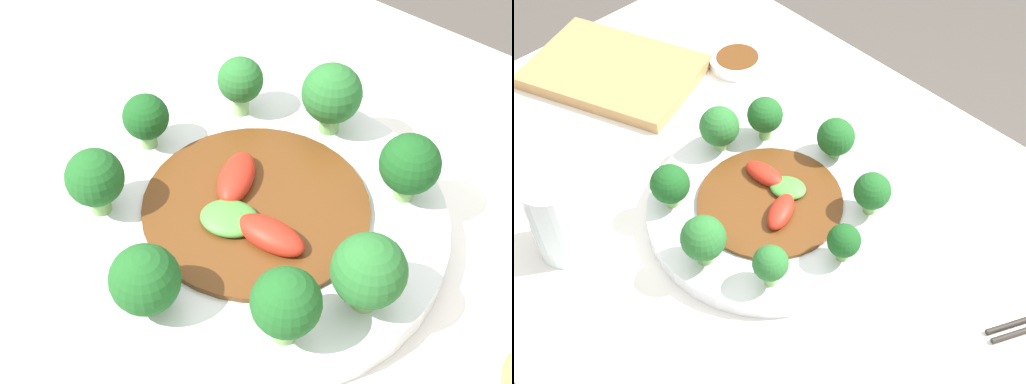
% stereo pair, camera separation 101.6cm
% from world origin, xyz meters
% --- Properties ---
extents(plate, '(0.32, 0.32, 0.02)m').
position_xyz_m(plate, '(0.01, -0.01, 0.78)').
color(plate, silver).
rests_on(plate, table).
extents(broccoli_northeast, '(0.05, 0.05, 0.06)m').
position_xyz_m(broccoli_northeast, '(0.10, 0.08, 0.83)').
color(broccoli_northeast, '#7AAD5B').
rests_on(broccoli_northeast, plate).
extents(broccoli_west, '(0.04, 0.04, 0.05)m').
position_xyz_m(broccoli_west, '(-0.11, -0.01, 0.82)').
color(broccoli_west, '#70A356').
rests_on(broccoli_west, plate).
extents(broccoli_north, '(0.05, 0.05, 0.07)m').
position_xyz_m(broccoli_north, '(-0.00, 0.11, 0.83)').
color(broccoli_north, '#70A356').
rests_on(broccoli_north, plate).
extents(broccoli_southeast, '(0.05, 0.05, 0.06)m').
position_xyz_m(broccoli_southeast, '(0.10, -0.09, 0.83)').
color(broccoli_southeast, '#7AAD5B').
rests_on(broccoli_southeast, plate).
extents(broccoli_east, '(0.05, 0.05, 0.07)m').
position_xyz_m(broccoli_east, '(0.13, -0.03, 0.83)').
color(broccoli_east, '#89B76B').
rests_on(broccoli_east, plate).
extents(broccoli_northwest, '(0.04, 0.04, 0.06)m').
position_xyz_m(broccoli_northwest, '(-0.08, 0.08, 0.83)').
color(broccoli_northwest, '#89B76B').
rests_on(broccoli_northwest, plate).
extents(broccoli_south, '(0.05, 0.05, 0.06)m').
position_xyz_m(broccoli_south, '(0.01, -0.13, 0.83)').
color(broccoli_south, '#7AAD5B').
rests_on(broccoli_south, plate).
extents(broccoli_southwest, '(0.05, 0.05, 0.06)m').
position_xyz_m(broccoli_southwest, '(-0.09, -0.09, 0.83)').
color(broccoli_southwest, '#7AAD5B').
rests_on(broccoli_southwest, plate).
extents(stirfry_center, '(0.19, 0.19, 0.02)m').
position_xyz_m(stirfry_center, '(0.01, -0.01, 0.80)').
color(stirfry_center, '#5B3314').
rests_on(stirfry_center, plate).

